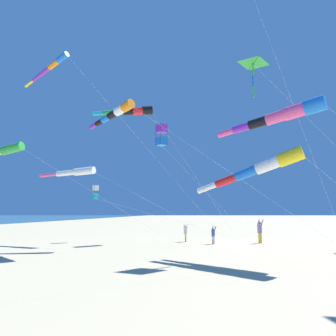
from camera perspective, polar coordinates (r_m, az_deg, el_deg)
ground_plane at (r=26.85m, az=14.36°, el=-13.37°), size 600.00×600.00×0.00m
person_adult_flyer at (r=26.55m, az=16.80°, el=-11.06°), size 0.53×0.64×1.93m
person_child_green_jacket at (r=24.94m, az=8.48°, el=-12.16°), size 0.44×0.50×1.41m
person_child_grey_jacket at (r=26.67m, az=3.31°, el=-11.86°), size 0.35×0.45×1.52m
kite_windsock_purple_drifting at (r=26.42m, az=-17.10°, el=-0.76°), size 16.21×2.91×6.17m
kite_delta_black_fish_shape at (r=21.82m, az=15.70°, el=18.26°), size 12.31×2.04×12.43m
kite_windsock_yellow_midlevel at (r=18.86m, az=20.53°, el=9.19°), size 14.89×4.10×8.68m
kite_windsock_orange_high_right at (r=25.24m, az=-6.93°, el=10.46°), size 11.89×3.89×11.15m
kite_windsock_striped_overhead at (r=17.01m, az=17.03°, el=0.06°), size 12.34×3.35×5.80m
kite_box_long_streamer_left at (r=28.05m, az=-13.34°, el=-4.40°), size 14.07×1.40×4.90m
kite_windsock_rainbow_low_near at (r=28.71m, az=-21.01°, el=17.33°), size 17.86×4.09×15.43m
kite_windsock_small_distant at (r=26.76m, az=-28.70°, el=2.78°), size 16.82×2.98×7.81m
kite_box_white_trailing at (r=28.17m, az=-1.25°, el=6.20°), size 8.52×1.09×10.53m
kite_windsock_checkered_midright at (r=22.78m, az=-9.84°, el=10.12°), size 17.13×4.90×10.25m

